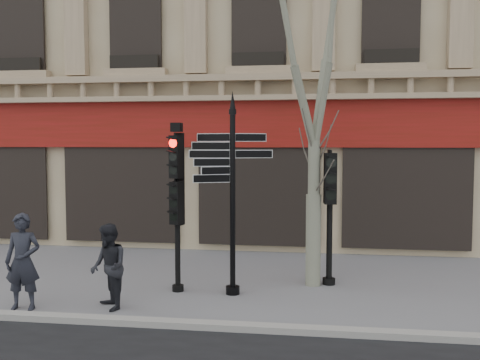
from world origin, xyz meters
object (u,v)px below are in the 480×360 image
object	(u,v)px
traffic_signal_secondary	(330,193)
traffic_signal_main	(177,186)
pedestrian_a	(23,261)
fingerpost	(233,159)
plane_tree	(315,34)
pedestrian_b	(108,267)

from	to	relation	value
traffic_signal_secondary	traffic_signal_main	bearing A→B (deg)	-167.66
traffic_signal_main	pedestrian_a	xyz separation A→B (m)	(-2.53, -1.56, -1.31)
fingerpost	traffic_signal_main	size ratio (longest dim) A/B	1.18
traffic_signal_main	plane_tree	bearing A→B (deg)	31.15
plane_tree	pedestrian_a	size ratio (longest dim) A/B	4.26
traffic_signal_main	pedestrian_b	xyz separation A→B (m)	(-0.96, -1.36, -1.41)
traffic_signal_secondary	pedestrian_a	bearing A→B (deg)	-160.88
traffic_signal_main	pedestrian_b	size ratio (longest dim) A/B	2.19
plane_tree	pedestrian_a	xyz separation A→B (m)	(-5.31, -2.43, -4.46)
fingerpost	traffic_signal_secondary	xyz separation A→B (m)	(1.96, 1.04, -0.76)
traffic_signal_main	traffic_signal_secondary	world-z (taller)	traffic_signal_main
pedestrian_b	plane_tree	bearing A→B (deg)	83.55
pedestrian_b	fingerpost	bearing A→B (deg)	84.43
traffic_signal_main	plane_tree	size ratio (longest dim) A/B	0.46
pedestrian_a	pedestrian_b	distance (m)	1.59
traffic_signal_secondary	pedestrian_b	world-z (taller)	traffic_signal_secondary
plane_tree	pedestrian_a	distance (m)	7.35
pedestrian_b	traffic_signal_secondary	bearing A→B (deg)	82.65
fingerpost	plane_tree	distance (m)	3.19
fingerpost	pedestrian_b	distance (m)	3.17
traffic_signal_main	fingerpost	bearing A→B (deg)	11.28
traffic_signal_main	pedestrian_b	bearing A→B (deg)	-111.24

